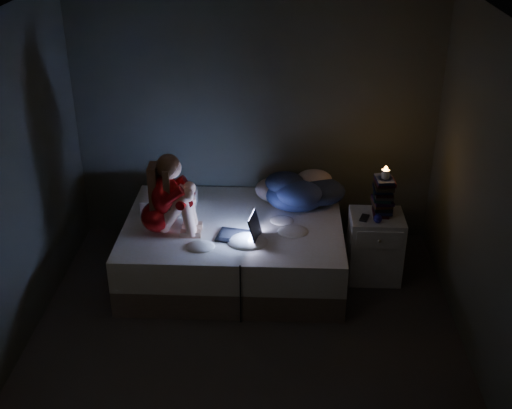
# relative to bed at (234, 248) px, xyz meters

# --- Properties ---
(floor) EXTENTS (3.60, 3.80, 0.02)m
(floor) POSITION_rel_bed_xyz_m (0.17, -1.10, -0.29)
(floor) COLOR #302C2A
(floor) RESTS_ON ground
(ceiling) EXTENTS (3.60, 3.80, 0.02)m
(ceiling) POSITION_rel_bed_xyz_m (0.17, -1.10, 2.33)
(ceiling) COLOR silver
(ceiling) RESTS_ON ground
(wall_back) EXTENTS (3.60, 0.02, 2.60)m
(wall_back) POSITION_rel_bed_xyz_m (0.17, 0.81, 1.02)
(wall_back) COLOR #3A3D38
(wall_back) RESTS_ON ground
(wall_front) EXTENTS (3.60, 0.02, 2.60)m
(wall_front) POSITION_rel_bed_xyz_m (0.17, -3.01, 1.02)
(wall_front) COLOR #3A3D38
(wall_front) RESTS_ON ground
(wall_left) EXTENTS (0.02, 3.80, 2.60)m
(wall_left) POSITION_rel_bed_xyz_m (-1.64, -1.10, 1.02)
(wall_left) COLOR #3A3D38
(wall_left) RESTS_ON ground
(wall_right) EXTENTS (0.02, 3.80, 2.60)m
(wall_right) POSITION_rel_bed_xyz_m (1.98, -1.10, 1.02)
(wall_right) COLOR #3A3D38
(wall_right) RESTS_ON ground
(bed) EXTENTS (2.03, 1.52, 0.56)m
(bed) POSITION_rel_bed_xyz_m (0.00, 0.00, 0.00)
(bed) COLOR beige
(bed) RESTS_ON ground
(pillow) EXTENTS (0.50, 0.36, 0.15)m
(pillow) POSITION_rel_bed_xyz_m (-0.64, 0.25, 0.35)
(pillow) COLOR silver
(pillow) RESTS_ON bed
(woman) EXTENTS (0.49, 0.33, 0.77)m
(woman) POSITION_rel_bed_xyz_m (-0.66, -0.22, 0.66)
(woman) COLOR maroon
(woman) RESTS_ON bed
(laptop) EXTENTS (0.41, 0.32, 0.26)m
(laptop) POSITION_rel_bed_xyz_m (0.06, -0.28, 0.41)
(laptop) COLOR black
(laptop) RESTS_ON bed
(clothes_pile) EXTENTS (0.69, 0.59, 0.37)m
(clothes_pile) POSITION_rel_bed_xyz_m (0.59, 0.36, 0.47)
(clothes_pile) COLOR navy
(clothes_pile) RESTS_ON bed
(nightstand) EXTENTS (0.49, 0.44, 0.65)m
(nightstand) POSITION_rel_bed_xyz_m (1.34, 0.01, 0.05)
(nightstand) COLOR silver
(nightstand) RESTS_ON ground
(book_stack) EXTENTS (0.19, 0.25, 0.33)m
(book_stack) POSITION_rel_bed_xyz_m (1.38, 0.05, 0.54)
(book_stack) COLOR black
(book_stack) RESTS_ON nightstand
(candle) EXTENTS (0.07, 0.07, 0.08)m
(candle) POSITION_rel_bed_xyz_m (1.38, 0.05, 0.75)
(candle) COLOR beige
(candle) RESTS_ON book_stack
(phone) EXTENTS (0.11, 0.15, 0.01)m
(phone) POSITION_rel_bed_xyz_m (1.21, -0.05, 0.38)
(phone) COLOR black
(phone) RESTS_ON nightstand
(blue_orb) EXTENTS (0.08, 0.08, 0.08)m
(blue_orb) POSITION_rel_bed_xyz_m (1.32, -0.12, 0.41)
(blue_orb) COLOR navy
(blue_orb) RESTS_ON nightstand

